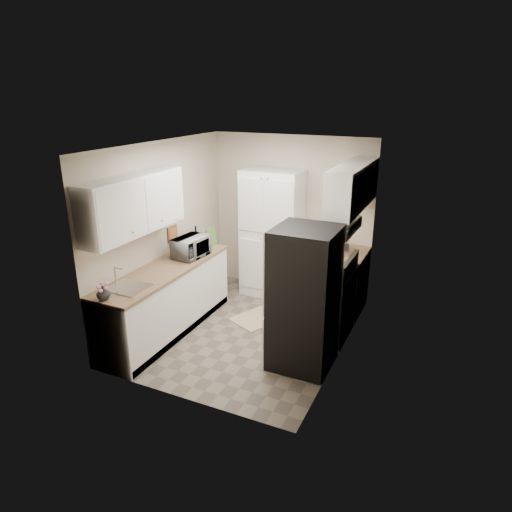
{
  "coord_description": "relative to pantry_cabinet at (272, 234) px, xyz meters",
  "views": [
    {
      "loc": [
        2.44,
        -4.98,
        3.11
      ],
      "look_at": [
        0.07,
        0.15,
        1.06
      ],
      "focal_mm": 32.0,
      "sensor_mm": 36.0,
      "label": 1
    }
  ],
  "objects": [
    {
      "name": "wine_bottle",
      "position": [
        -0.86,
        -0.84,
        0.07
      ],
      "size": [
        0.07,
        0.07,
        0.29
      ],
      "primitive_type": "cylinder",
      "color": "black",
      "rests_on": "countertop_left"
    },
    {
      "name": "countertop_right",
      "position": [
        1.19,
        -0.12,
        -0.1
      ],
      "size": [
        0.63,
        0.83,
        0.04
      ],
      "primitive_type": "cube",
      "color": "#846647",
      "rests_on": "base_cabinet_right"
    },
    {
      "name": "pantry_cabinet",
      "position": [
        0.0,
        0.0,
        0.0
      ],
      "size": [
        0.9,
        0.55,
        2.0
      ],
      "primitive_type": "cube",
      "color": "white",
      "rests_on": "ground"
    },
    {
      "name": "microwave",
      "position": [
        -0.71,
        -1.22,
        0.06
      ],
      "size": [
        0.39,
        0.54,
        0.28
      ],
      "primitive_type": "imported",
      "rotation": [
        0.0,
        0.0,
        1.49
      ],
      "color": "#ACABB0",
      "rests_on": "countertop_left"
    },
    {
      "name": "kitchen_mat",
      "position": [
        0.21,
        -0.85,
        -0.99
      ],
      "size": [
        0.82,
        0.98,
        0.01
      ],
      "primitive_type": "cube",
      "rotation": [
        0.0,
        0.0,
        -0.42
      ],
      "color": "tan",
      "rests_on": "ground"
    },
    {
      "name": "countertop_left",
      "position": [
        -0.79,
        -1.75,
        -0.1
      ],
      "size": [
        0.63,
        2.33,
        0.04
      ],
      "primitive_type": "cube",
      "color": "#846647",
      "rests_on": "base_cabinet_left"
    },
    {
      "name": "room_shell",
      "position": [
        0.18,
        -1.32,
        0.63
      ],
      "size": [
        2.64,
        3.24,
        2.52
      ],
      "color": "#BFB19A",
      "rests_on": "ground"
    },
    {
      "name": "toaster_oven",
      "position": [
        1.13,
        -0.18,
        0.02
      ],
      "size": [
        0.34,
        0.39,
        0.2
      ],
      "primitive_type": "cube",
      "rotation": [
        0.0,
        0.0,
        0.19
      ],
      "color": "#ADADB2",
      "rests_on": "countertop_right"
    },
    {
      "name": "fruit_basket",
      "position": [
        1.12,
        -0.17,
        0.17
      ],
      "size": [
        0.3,
        0.3,
        0.1
      ],
      "primitive_type": null,
      "rotation": [
        0.0,
        0.0,
        0.36
      ],
      "color": "orange",
      "rests_on": "toaster_oven"
    },
    {
      "name": "base_cabinet_right",
      "position": [
        1.19,
        -0.12,
        -0.56
      ],
      "size": [
        0.6,
        0.8,
        0.88
      ],
      "primitive_type": "cube",
      "color": "white",
      "rests_on": "ground"
    },
    {
      "name": "cutting_board",
      "position": [
        -0.69,
        -0.68,
        0.06
      ],
      "size": [
        0.02,
        0.23,
        0.29
      ],
      "primitive_type": "cube",
      "rotation": [
        0.0,
        0.0,
        0.0
      ],
      "color": "#457F30",
      "rests_on": "countertop_left"
    },
    {
      "name": "electric_range",
      "position": [
        1.17,
        -0.93,
        -0.52
      ],
      "size": [
        0.71,
        0.78,
        1.13
      ],
      "color": "#B7B7BC",
      "rests_on": "ground"
    },
    {
      "name": "refrigerator",
      "position": [
        1.14,
        -1.73,
        -0.15
      ],
      "size": [
        0.7,
        0.72,
        1.7
      ],
      "primitive_type": "cube",
      "color": "#B7B7BC",
      "rests_on": "ground"
    },
    {
      "name": "base_cabinet_left",
      "position": [
        -0.79,
        -1.75,
        -0.56
      ],
      "size": [
        0.6,
        2.3,
        0.88
      ],
      "primitive_type": "cube",
      "color": "white",
      "rests_on": "ground"
    },
    {
      "name": "ground",
      "position": [
        0.2,
        -1.32,
        -1.0
      ],
      "size": [
        3.2,
        3.2,
        0.0
      ],
      "primitive_type": "plane",
      "color": "#665B4C",
      "rests_on": "ground"
    },
    {
      "name": "flower_vase",
      "position": [
        -0.84,
        -2.82,
        0.0
      ],
      "size": [
        0.18,
        0.18,
        0.16
      ],
      "primitive_type": "imported",
      "rotation": [
        0.0,
        0.0,
        0.23
      ],
      "color": "silver",
      "rests_on": "countertop_left"
    }
  ]
}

